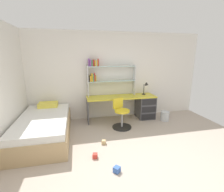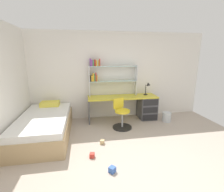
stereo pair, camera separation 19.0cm
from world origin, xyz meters
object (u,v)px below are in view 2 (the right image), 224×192
Objects in this scene: desk at (140,106)px; swivel_chair at (122,117)px; bed_platform at (45,126)px; toy_block_blue_1 at (112,170)px; toy_block_red_0 at (92,155)px; waste_bin at (167,117)px; toy_block_natural_2 at (102,142)px; desk_lamp at (148,87)px; bookshelf_hutch at (106,74)px.

swivel_chair reaches higher than desk.
bed_platform is 2.06m from toy_block_blue_1.
toy_block_red_0 is (-1.57, -1.79, -0.37)m from desk.
toy_block_natural_2 is (-2.02, -0.94, -0.10)m from waste_bin.
swivel_chair is 1.43m from waste_bin.
waste_bin reaches higher than toy_block_natural_2.
desk_lamp is 0.48× the size of swivel_chair.
bed_platform is 23.98× the size of toy_block_natural_2.
desk is at bearing -169.19° from desk_lamp.
desk is at bearing -9.48° from bookshelf_hutch.
bookshelf_hutch is 1.34m from desk_lamp.
swivel_chair is at bearing -172.85° from waste_bin.
toy_block_natural_2 is (1.31, -0.59, -0.22)m from bed_platform.
waste_bin is 2.71m from toy_block_blue_1.
toy_block_red_0 is at bearing -105.60° from bookshelf_hutch.
toy_block_blue_1 is at bearing -123.23° from desk_lamp.
desk_lamp is at bearing 56.77° from toy_block_blue_1.
swivel_chair is 8.81× the size of toy_block_red_0.
toy_block_natural_2 is at bearing -155.08° from waste_bin.
desk_lamp is at bearing 41.10° from toy_block_natural_2.
waste_bin is 2.23m from toy_block_natural_2.
desk is at bearing 151.27° from waste_bin.
desk_lamp reaches higher than waste_bin.
toy_block_blue_1 is (-0.24, -2.43, -1.33)m from bookshelf_hutch.
bed_platform is at bearing -150.60° from bookshelf_hutch.
swivel_chair is at bearing 51.24° from toy_block_natural_2.
toy_block_blue_1 is at bearing -119.15° from desk.
bed_platform is (-2.64, -0.74, -0.15)m from desk.
bookshelf_hutch reaches higher than waste_bin.
bookshelf_hutch is at bearing 84.45° from toy_block_blue_1.
toy_block_blue_1 is at bearing -107.95° from swivel_chair.
bookshelf_hutch is 1.81× the size of swivel_chair.
toy_block_natural_2 is (-0.61, -0.76, -0.27)m from swivel_chair.
toy_block_red_0 is at bearing -131.27° from desk.
swivel_chair reaches higher than toy_block_red_0.
bookshelf_hutch is 14.50× the size of toy_block_blue_1.
waste_bin is (3.34, 0.35, -0.13)m from bed_platform.
toy_block_red_0 is (-2.27, -1.40, -0.09)m from waste_bin.
desk is 2.41m from toy_block_red_0.
toy_block_red_0 is 0.91× the size of toy_block_blue_1.
toy_block_red_0 is (1.07, -1.05, -0.22)m from bed_platform.
toy_block_red_0 is at bearing -125.03° from swivel_chair.
waste_bin is at bearing -28.73° from desk.
bed_platform is 1.51m from toy_block_red_0.
desk_lamp is 1.32m from swivel_chair.
swivel_chair is 1.01m from toy_block_natural_2.
desk_lamp is 1.05m from waste_bin.
swivel_chair is at bearing -147.61° from desk_lamp.
desk reaches higher than toy_block_red_0.
toy_block_natural_2 is (-1.32, -1.32, -0.37)m from desk.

